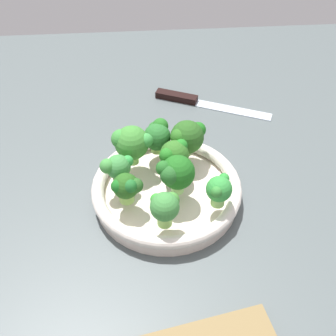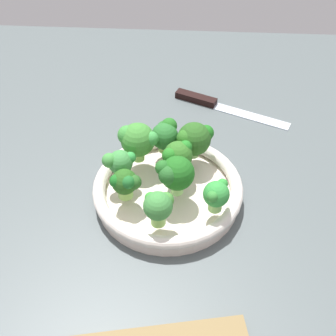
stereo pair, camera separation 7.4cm
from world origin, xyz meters
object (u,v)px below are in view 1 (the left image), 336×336
object	(u,v)px
broccoli_floret_1	(133,143)
broccoli_floret_2	(128,187)
broccoli_floret_7	(119,167)
broccoli_floret_3	(178,173)
broccoli_floret_5	(176,155)
bowl	(168,188)
broccoli_floret_8	(159,135)
broccoli_floret_6	(167,207)
broccoli_floret_0	(189,137)
broccoli_floret_4	(221,190)
knife	(198,101)

from	to	relation	value
broccoli_floret_1	broccoli_floret_2	bearing A→B (deg)	-95.75
broccoli_floret_1	broccoli_floret_7	world-z (taller)	broccoli_floret_1
broccoli_floret_2	broccoli_floret_3	bearing A→B (deg)	9.71
broccoli_floret_3	broccoli_floret_5	size ratio (longest dim) A/B	1.15
bowl	broccoli_floret_8	size ratio (longest dim) A/B	4.40
broccoli_floret_2	broccoli_floret_6	world-z (taller)	broccoli_floret_6
broccoli_floret_1	broccoli_floret_8	xyz separation A→B (cm)	(4.76, 3.10, -1.18)
bowl	broccoli_floret_0	xyz separation A→B (cm)	(4.24, 6.74, 5.99)
broccoli_floret_1	broccoli_floret_2	size ratio (longest dim) A/B	1.40
broccoli_floret_4	broccoli_floret_1	bearing A→B (deg)	140.91
broccoli_floret_8	bowl	bearing A→B (deg)	-83.10
broccoli_floret_0	broccoli_floret_8	bearing A→B (deg)	163.25
broccoli_floret_4	broccoli_floret_8	world-z (taller)	broccoli_floret_8
broccoli_floret_1	broccoli_floret_4	bearing A→B (deg)	-39.09
bowl	broccoli_floret_8	bearing A→B (deg)	96.90
broccoli_floret_1	knife	bearing A→B (deg)	57.18
broccoli_floret_0	broccoli_floret_2	xyz separation A→B (cm)	(-10.94, -10.88, -0.78)
bowl	broccoli_floret_2	size ratio (longest dim) A/B	4.82
broccoli_floret_0	broccoli_floret_6	world-z (taller)	broccoli_floret_0
broccoli_floret_6	broccoli_floret_8	distance (cm)	17.60
bowl	broccoli_floret_4	bearing A→B (deg)	-36.72
broccoli_floret_3	broccoli_floret_0	bearing A→B (deg)	73.04
bowl	broccoli_floret_3	distance (cm)	7.07
broccoli_floret_0	broccoli_floret_3	xyz separation A→B (cm)	(-2.90, -9.50, 0.38)
broccoli_floret_5	broccoli_floret_4	bearing A→B (deg)	-52.05
broccoli_floret_2	broccoli_floret_3	xyz separation A→B (cm)	(8.05, 1.38, 1.16)
broccoli_floret_1	knife	size ratio (longest dim) A/B	0.30
broccoli_floret_3	broccoli_floret_6	distance (cm)	6.91
broccoli_floret_2	broccoli_floret_5	distance (cm)	10.49
broccoli_floret_6	broccoli_floret_4	bearing A→B (deg)	20.43
bowl	broccoli_floret_5	distance (cm)	6.42
broccoli_floret_1	broccoli_floret_5	world-z (taller)	broccoli_floret_1
broccoli_floret_3	broccoli_floret_4	bearing A→B (deg)	-25.67
knife	broccoli_floret_0	bearing A→B (deg)	-102.47
broccoli_floret_8	broccoli_floret_2	bearing A→B (deg)	-114.58
bowl	knife	xyz separation A→B (cm)	(8.94, 28.03, -1.49)
bowl	broccoli_floret_7	xyz separation A→B (cm)	(-8.19, 0.08, 5.62)
broccoli_floret_4	broccoli_floret_3	bearing A→B (deg)	154.33
bowl	broccoli_floret_5	bearing A→B (deg)	57.19
broccoli_floret_6	broccoli_floret_3	bearing A→B (deg)	71.21
broccoli_floret_7	broccoli_floret_3	bearing A→B (deg)	-16.63
broccoli_floret_1	broccoli_floret_8	size ratio (longest dim) A/B	1.27
broccoli_floret_0	broccoli_floret_1	distance (cm)	10.13
bowl	broccoli_floret_1	xyz separation A→B (cm)	(-5.76, 5.22, 6.56)
broccoli_floret_2	broccoli_floret_5	size ratio (longest dim) A/B	0.87
broccoli_floret_8	broccoli_floret_0	bearing A→B (deg)	-16.75
knife	broccoli_floret_5	bearing A→B (deg)	-106.14
broccoli_floret_4	broccoli_floret_5	xyz separation A→B (cm)	(-6.49, 8.32, 0.50)
broccoli_floret_3	broccoli_floret_2	bearing A→B (deg)	-170.29
broccoli_floret_3	broccoli_floret_6	size ratio (longest dim) A/B	1.15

